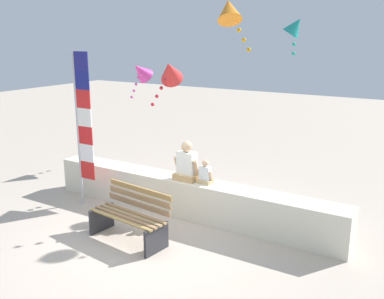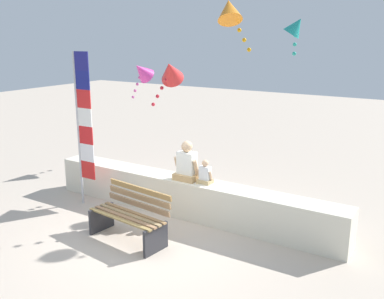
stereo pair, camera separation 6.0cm
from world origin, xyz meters
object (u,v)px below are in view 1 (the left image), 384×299
at_px(kite_orange, 229,10).
at_px(kite_teal, 295,27).
at_px(park_bench, 131,217).
at_px(flag_banner, 82,122).
at_px(person_child, 205,174).
at_px(person_adult, 187,165).
at_px(kite_red, 170,71).
at_px(kite_magenta, 141,71).

bearing_deg(kite_orange, kite_teal, 63.33).
distance_m(park_bench, flag_banner, 2.34).
xyz_separation_m(flag_banner, kite_orange, (2.40, 1.53, 2.09)).
height_order(person_child, kite_teal, kite_teal).
distance_m(person_adult, kite_red, 2.20).
bearing_deg(flag_banner, kite_magenta, 106.44).
bearing_deg(kite_teal, flag_banner, -136.05).
xyz_separation_m(person_child, kite_teal, (0.73, 2.43, 2.65)).
distance_m(flag_banner, kite_red, 2.12).
distance_m(person_adult, kite_magenta, 4.07).
relative_size(park_bench, kite_teal, 1.79).
relative_size(kite_red, kite_orange, 1.04).
relative_size(person_adult, kite_red, 0.68).
xyz_separation_m(kite_red, kite_magenta, (-1.87, 1.39, -0.17)).
distance_m(person_adult, kite_teal, 3.69).
height_order(person_adult, person_child, person_adult).
distance_m(person_child, kite_magenta, 4.40).
xyz_separation_m(park_bench, kite_magenta, (-2.67, 3.79, 2.07)).
xyz_separation_m(kite_red, kite_orange, (1.43, -0.12, 1.18)).
bearing_deg(park_bench, kite_magenta, 125.14).
distance_m(person_adult, person_child, 0.41).
height_order(park_bench, flag_banner, flag_banner).
height_order(kite_teal, kite_red, kite_teal).
bearing_deg(park_bench, person_child, 64.30).
bearing_deg(person_adult, flag_banner, -162.99).
relative_size(person_child, kite_orange, 0.42).
relative_size(flag_banner, kite_red, 2.80).
relative_size(kite_red, kite_magenta, 1.02).
bearing_deg(person_adult, kite_teal, 65.05).
xyz_separation_m(person_child, kite_orange, (-0.03, 0.91, 2.93)).
height_order(flag_banner, kite_orange, kite_orange).
relative_size(flag_banner, kite_teal, 3.71).
bearing_deg(kite_magenta, person_adult, -39.46).
relative_size(kite_teal, kite_red, 0.76).
bearing_deg(kite_magenta, kite_teal, 0.22).
distance_m(park_bench, kite_red, 3.38).
distance_m(flag_banner, kite_magenta, 3.25).
bearing_deg(kite_magenta, kite_orange, -24.52).
xyz_separation_m(park_bench, kite_orange, (0.63, 2.28, 3.42)).
bearing_deg(flag_banner, kite_red, 59.44).
height_order(park_bench, kite_magenta, kite_magenta).
bearing_deg(kite_teal, kite_orange, -116.67).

